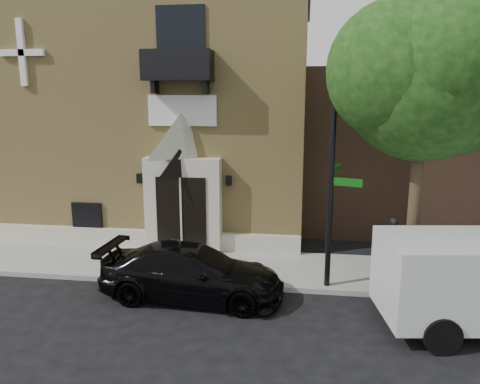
% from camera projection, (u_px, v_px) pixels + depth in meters
% --- Properties ---
extents(ground, '(120.00, 120.00, 0.00)m').
position_uv_depth(ground, '(194.00, 287.00, 13.45)').
color(ground, black).
rests_on(ground, ground).
extents(sidewalk, '(42.00, 3.00, 0.15)m').
position_uv_depth(sidewalk, '(236.00, 268.00, 14.75)').
color(sidewalk, gray).
rests_on(sidewalk, ground).
extents(church, '(12.20, 11.01, 9.30)m').
position_uv_depth(church, '(168.00, 112.00, 20.59)').
color(church, tan).
rests_on(church, ground).
extents(street_tree_left, '(4.97, 4.38, 7.77)m').
position_uv_depth(street_tree_left, '(427.00, 77.00, 11.74)').
color(street_tree_left, '#38281C').
rests_on(street_tree_left, sidewalk).
extents(black_sedan, '(5.09, 2.32, 1.45)m').
position_uv_depth(black_sedan, '(192.00, 273.00, 12.63)').
color(black_sedan, black).
rests_on(black_sedan, ground).
extents(street_sign, '(0.89, 1.10, 5.81)m').
position_uv_depth(street_sign, '(332.00, 184.00, 12.63)').
color(street_sign, black).
rests_on(street_sign, sidewalk).
extents(fire_hydrant, '(0.50, 0.40, 0.88)m').
position_uv_depth(fire_hydrant, '(437.00, 278.00, 12.63)').
color(fire_hydrant, '#980602').
rests_on(fire_hydrant, sidewalk).
extents(dumpster, '(2.00, 1.43, 1.18)m').
position_uv_depth(dumpster, '(436.00, 266.00, 13.03)').
color(dumpster, '#0F3717').
rests_on(dumpster, sidewalk).
extents(planter, '(0.72, 0.68, 0.64)m').
position_uv_depth(planter, '(176.00, 246.00, 15.60)').
color(planter, '#405B2C').
rests_on(planter, sidewalk).
extents(pedestrian_near, '(0.72, 0.61, 1.68)m').
position_uv_depth(pedestrian_near, '(391.00, 245.00, 14.07)').
color(pedestrian_near, black).
rests_on(pedestrian_near, sidewalk).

